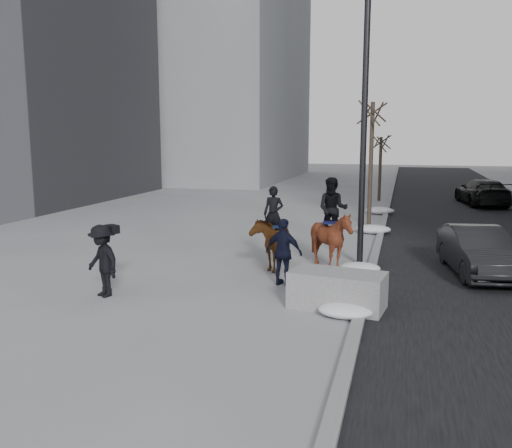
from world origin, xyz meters
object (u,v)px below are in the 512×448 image
(mounted_left, at_px, (272,238))
(car_near, at_px, (478,251))
(planter, at_px, (337,290))
(mounted_right, at_px, (332,233))

(mounted_left, bearing_deg, car_near, 7.50)
(planter, distance_m, mounted_right, 3.64)
(planter, height_order, mounted_left, mounted_left)
(car_near, bearing_deg, mounted_left, 178.21)
(planter, distance_m, car_near, 5.29)
(car_near, distance_m, mounted_right, 4.07)
(planter, bearing_deg, mounted_left, 125.10)
(car_near, height_order, mounted_right, mounted_right)
(mounted_right, bearing_deg, planter, -80.25)
(mounted_left, xyz_separation_m, mounted_right, (1.70, 0.25, 0.18))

